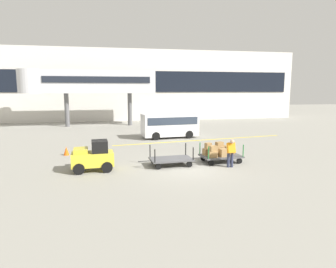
% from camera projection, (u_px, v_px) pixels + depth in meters
% --- Properties ---
extents(ground_plane, '(120.00, 120.00, 0.00)m').
position_uv_depth(ground_plane, '(187.00, 168.00, 15.73)').
color(ground_plane, gray).
extents(apron_lead_line, '(15.01, 2.43, 0.01)m').
position_uv_depth(apron_lead_line, '(203.00, 140.00, 24.42)').
color(apron_lead_line, yellow).
rests_on(apron_lead_line, ground_plane).
extents(terminal_building, '(44.93, 2.51, 9.56)m').
position_uv_depth(terminal_building, '(139.00, 85.00, 40.21)').
color(terminal_building, silver).
rests_on(terminal_building, ground_plane).
extents(jet_bridge, '(15.06, 3.00, 6.38)m').
position_uv_depth(jet_bridge, '(83.00, 82.00, 33.05)').
color(jet_bridge, silver).
rests_on(jet_bridge, ground_plane).
extents(baggage_tug, '(2.17, 1.35, 1.58)m').
position_uv_depth(baggage_tug, '(93.00, 157.00, 15.04)').
color(baggage_tug, gold).
rests_on(baggage_tug, ground_plane).
extents(baggage_cart_lead, '(3.04, 1.55, 1.10)m').
position_uv_depth(baggage_cart_lead, '(171.00, 159.00, 16.15)').
color(baggage_cart_lead, '#4C4C4F').
rests_on(baggage_cart_lead, ground_plane).
extents(baggage_cart_middle, '(3.04, 1.55, 1.14)m').
position_uv_depth(baggage_cart_middle, '(219.00, 152.00, 16.93)').
color(baggage_cart_middle, '#4C4C4F').
rests_on(baggage_cart_middle, ground_plane).
extents(baggage_handler, '(0.42, 0.45, 1.56)m').
position_uv_depth(baggage_handler, '(231.00, 152.00, 15.67)').
color(baggage_handler, '#2D334C').
rests_on(baggage_handler, ground_plane).
extents(shuttle_van, '(4.97, 2.38, 2.10)m').
position_uv_depth(shuttle_van, '(170.00, 124.00, 25.48)').
color(shuttle_van, silver).
rests_on(shuttle_van, ground_plane).
extents(safety_cone_near, '(0.36, 0.36, 0.55)m').
position_uv_depth(safety_cone_near, '(66.00, 151.00, 18.73)').
color(safety_cone_near, '#EA590F').
rests_on(safety_cone_near, ground_plane).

